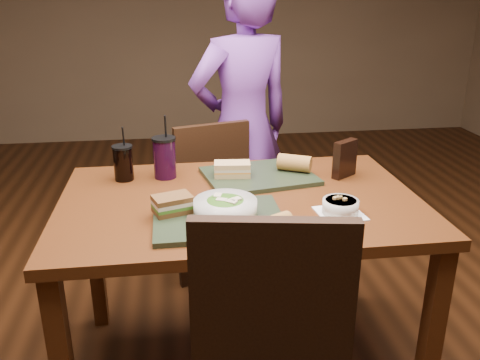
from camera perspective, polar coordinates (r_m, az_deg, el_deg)
name	(u,v)px	position (r m, az deg, el deg)	size (l,w,h in m)	color
dining_table	(240,221)	(1.88, 0.00, -4.57)	(1.30, 0.85, 0.75)	#522910
chair_far	(212,193)	(2.60, -3.22, -1.47)	(0.47, 0.48, 0.87)	black
diner	(242,130)	(2.62, 0.25, 5.68)	(0.57, 0.38, 1.57)	#6F3593
tray_near	(218,219)	(1.66, -2.44, -4.41)	(0.42, 0.32, 0.02)	black
tray_far	(259,176)	(2.04, 2.15, 0.45)	(0.42, 0.32, 0.02)	black
salad_bowl	(225,207)	(1.64, -1.66, -3.10)	(0.21, 0.21, 0.07)	silver
soup_bowl	(340,206)	(1.74, 11.21, -2.93)	(0.16, 0.16, 0.06)	white
sandwich_near	(173,204)	(1.69, -7.57, -2.70)	(0.14, 0.12, 0.06)	#593819
sandwich_far	(232,169)	(2.00, -0.88, 1.23)	(0.15, 0.09, 0.06)	tan
baguette_near	(274,224)	(1.55, 3.89, -4.94)	(0.06, 0.06, 0.11)	#AD7533
baguette_far	(295,163)	(2.07, 6.14, 1.92)	(0.07, 0.07, 0.13)	#AD7533
cup_cola	(123,163)	(2.05, -12.97, 1.91)	(0.08, 0.08, 0.22)	black
cup_berry	(165,157)	(2.04, -8.47, 2.54)	(0.09, 0.09, 0.26)	black
chip_bag	(345,159)	(2.08, 11.69, 2.35)	(0.11, 0.04, 0.15)	black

